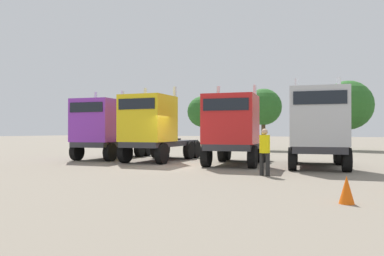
% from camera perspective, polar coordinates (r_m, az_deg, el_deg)
% --- Properties ---
extents(ground, '(200.00, 200.00, 0.00)m').
position_cam_1_polar(ground, '(18.35, -2.06, -5.82)').
color(ground, gray).
extents(semi_truck_purple, '(3.24, 6.33, 4.16)m').
position_cam_1_polar(semi_truck_purple, '(23.17, -13.27, -0.14)').
color(semi_truck_purple, '#333338').
rests_on(semi_truck_purple, ground).
extents(semi_truck_yellow, '(2.94, 6.26, 4.23)m').
position_cam_1_polar(semi_truck_yellow, '(20.94, -5.88, 0.10)').
color(semi_truck_yellow, '#333338').
rests_on(semi_truck_yellow, ground).
extents(semi_truck_red, '(3.26, 5.99, 4.04)m').
position_cam_1_polar(semi_truck_red, '(18.67, 6.33, -0.17)').
color(semi_truck_red, '#333338').
rests_on(semi_truck_red, ground).
extents(semi_truck_silver, '(3.37, 5.97, 4.21)m').
position_cam_1_polar(semi_truck_silver, '(17.90, 18.61, 0.05)').
color(semi_truck_silver, '#333338').
rests_on(semi_truck_silver, ground).
extents(visitor_in_hivis, '(0.52, 0.52, 1.80)m').
position_cam_1_polar(visitor_in_hivis, '(14.61, 10.98, -3.06)').
color(visitor_in_hivis, black).
rests_on(visitor_in_hivis, ground).
extents(traffic_cone_mid, '(0.36, 0.36, 0.66)m').
position_cam_1_polar(traffic_cone_mid, '(9.66, 22.44, -8.68)').
color(traffic_cone_mid, '#F2590C').
rests_on(traffic_cone_mid, ground).
extents(oak_far_left, '(3.24, 3.24, 5.37)m').
position_cam_1_polar(oak_far_left, '(39.40, 1.64, 2.47)').
color(oak_far_left, '#4C3823').
rests_on(oak_far_left, ground).
extents(oak_far_centre, '(3.28, 3.28, 5.53)m').
position_cam_1_polar(oak_far_centre, '(34.37, 10.79, 3.14)').
color(oak_far_centre, '#4C3823').
rests_on(oak_far_centre, ground).
extents(oak_far_right, '(4.40, 4.40, 6.23)m').
position_cam_1_polar(oak_far_right, '(36.40, 22.60, 3.21)').
color(oak_far_right, '#4C3823').
rests_on(oak_far_right, ground).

